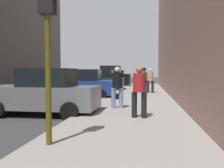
{
  "coord_description": "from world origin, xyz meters",
  "views": [
    {
      "loc": [
        6.49,
        -10.07,
        1.7
      ],
      "look_at": [
        4.64,
        3.77,
        0.96
      ],
      "focal_mm": 40.0,
      "sensor_mm": 36.0,
      "label": 1
    }
  ],
  "objects_px": {
    "duffel_bag": "(117,96)",
    "fire_hydrant": "(113,90)",
    "traffic_light": "(48,19)",
    "parked_gray_coupe": "(44,93)",
    "parked_black_suv": "(109,77)",
    "parked_dark_green_sedan": "(100,81)",
    "pedestrian_in_tan_coat": "(150,79)",
    "pedestrian_in_red_jacket": "(139,89)",
    "pedestrian_in_jeans": "(117,85)",
    "parked_blue_sedan": "(82,85)",
    "parked_silver_sedan": "(116,77)",
    "pedestrian_with_beanie": "(144,78)"
  },
  "relations": [
    {
      "from": "parked_black_suv",
      "to": "parked_dark_green_sedan",
      "type": "bearing_deg",
      "value": -90.0
    },
    {
      "from": "parked_gray_coupe",
      "to": "duffel_bag",
      "type": "relative_size",
      "value": 9.63
    },
    {
      "from": "parked_gray_coupe",
      "to": "pedestrian_in_jeans",
      "type": "bearing_deg",
      "value": 22.3
    },
    {
      "from": "parked_dark_green_sedan",
      "to": "pedestrian_in_red_jacket",
      "type": "height_order",
      "value": "pedestrian_in_red_jacket"
    },
    {
      "from": "traffic_light",
      "to": "pedestrian_with_beanie",
      "type": "relative_size",
      "value": 2.03
    },
    {
      "from": "parked_black_suv",
      "to": "fire_hydrant",
      "type": "xyz_separation_m",
      "value": [
        1.8,
        -10.9,
        -0.54
      ]
    },
    {
      "from": "parked_blue_sedan",
      "to": "traffic_light",
      "type": "height_order",
      "value": "traffic_light"
    },
    {
      "from": "duffel_bag",
      "to": "fire_hydrant",
      "type": "bearing_deg",
      "value": 103.24
    },
    {
      "from": "pedestrian_in_jeans",
      "to": "duffel_bag",
      "type": "xyz_separation_m",
      "value": [
        -0.39,
        3.37,
        -0.81
      ]
    },
    {
      "from": "traffic_light",
      "to": "pedestrian_in_jeans",
      "type": "height_order",
      "value": "traffic_light"
    },
    {
      "from": "pedestrian_in_red_jacket",
      "to": "pedestrian_with_beanie",
      "type": "bearing_deg",
      "value": 89.34
    },
    {
      "from": "parked_dark_green_sedan",
      "to": "parked_silver_sedan",
      "type": "height_order",
      "value": "same"
    },
    {
      "from": "parked_black_suv",
      "to": "parked_blue_sedan",
      "type": "bearing_deg",
      "value": -90.0
    },
    {
      "from": "parked_silver_sedan",
      "to": "pedestrian_in_tan_coat",
      "type": "distance_m",
      "value": 15.26
    },
    {
      "from": "fire_hydrant",
      "to": "traffic_light",
      "type": "relative_size",
      "value": 0.2
    },
    {
      "from": "parked_silver_sedan",
      "to": "duffel_bag",
      "type": "distance_m",
      "value": 18.91
    },
    {
      "from": "parked_silver_sedan",
      "to": "pedestrian_with_beanie",
      "type": "relative_size",
      "value": 2.38
    },
    {
      "from": "parked_blue_sedan",
      "to": "parked_silver_sedan",
      "type": "height_order",
      "value": "same"
    },
    {
      "from": "fire_hydrant",
      "to": "duffel_bag",
      "type": "xyz_separation_m",
      "value": [
        0.51,
        -2.16,
        -0.21
      ]
    },
    {
      "from": "parked_gray_coupe",
      "to": "parked_dark_green_sedan",
      "type": "bearing_deg",
      "value": 90.0
    },
    {
      "from": "duffel_bag",
      "to": "pedestrian_in_tan_coat",
      "type": "bearing_deg",
      "value": 65.26
    },
    {
      "from": "duffel_bag",
      "to": "parked_gray_coupe",
      "type": "bearing_deg",
      "value": -117.32
    },
    {
      "from": "pedestrian_in_red_jacket",
      "to": "parked_black_suv",
      "type": "bearing_deg",
      "value": 101.21
    },
    {
      "from": "parked_dark_green_sedan",
      "to": "pedestrian_in_jeans",
      "type": "bearing_deg",
      "value": -75.69
    },
    {
      "from": "traffic_light",
      "to": "duffel_bag",
      "type": "height_order",
      "value": "traffic_light"
    },
    {
      "from": "pedestrian_in_red_jacket",
      "to": "duffel_bag",
      "type": "xyz_separation_m",
      "value": [
        -1.34,
        5.37,
        -0.81
      ]
    },
    {
      "from": "fire_hydrant",
      "to": "pedestrian_in_red_jacket",
      "type": "relative_size",
      "value": 0.41
    },
    {
      "from": "parked_blue_sedan",
      "to": "pedestrian_in_red_jacket",
      "type": "distance_m",
      "value": 7.59
    },
    {
      "from": "parked_black_suv",
      "to": "fire_hydrant",
      "type": "relative_size",
      "value": 6.61
    },
    {
      "from": "parked_silver_sedan",
      "to": "pedestrian_in_red_jacket",
      "type": "distance_m",
      "value": 24.41
    },
    {
      "from": "pedestrian_in_tan_coat",
      "to": "parked_gray_coupe",
      "type": "bearing_deg",
      "value": -116.1
    },
    {
      "from": "parked_dark_green_sedan",
      "to": "pedestrian_in_tan_coat",
      "type": "distance_m",
      "value": 5.23
    },
    {
      "from": "traffic_light",
      "to": "pedestrian_with_beanie",
      "type": "xyz_separation_m",
      "value": [
        1.92,
        13.57,
        -1.62
      ]
    },
    {
      "from": "parked_black_suv",
      "to": "duffel_bag",
      "type": "distance_m",
      "value": 13.28
    },
    {
      "from": "parked_black_suv",
      "to": "traffic_light",
      "type": "bearing_deg",
      "value": -85.12
    },
    {
      "from": "parked_black_suv",
      "to": "duffel_bag",
      "type": "relative_size",
      "value": 10.57
    },
    {
      "from": "traffic_light",
      "to": "pedestrian_with_beanie",
      "type": "height_order",
      "value": "traffic_light"
    },
    {
      "from": "parked_silver_sedan",
      "to": "pedestrian_with_beanie",
      "type": "distance_m",
      "value": 14.34
    },
    {
      "from": "pedestrian_in_jeans",
      "to": "pedestrian_in_red_jacket",
      "type": "distance_m",
      "value": 2.22
    },
    {
      "from": "parked_dark_green_sedan",
      "to": "pedestrian_in_jeans",
      "type": "distance_m",
      "value": 10.92
    },
    {
      "from": "parked_dark_green_sedan",
      "to": "pedestrian_in_red_jacket",
      "type": "bearing_deg",
      "value": -73.81
    },
    {
      "from": "fire_hydrant",
      "to": "pedestrian_in_red_jacket",
      "type": "height_order",
      "value": "pedestrian_in_red_jacket"
    },
    {
      "from": "pedestrian_in_tan_coat",
      "to": "pedestrian_in_red_jacket",
      "type": "xyz_separation_m",
      "value": [
        -0.55,
        -9.47,
        0.0
      ]
    },
    {
      "from": "pedestrian_in_tan_coat",
      "to": "parked_blue_sedan",
      "type": "bearing_deg",
      "value": -146.12
    },
    {
      "from": "parked_dark_green_sedan",
      "to": "pedestrian_in_jeans",
      "type": "height_order",
      "value": "pedestrian_in_jeans"
    },
    {
      "from": "fire_hydrant",
      "to": "pedestrian_in_tan_coat",
      "type": "distance_m",
      "value": 3.14
    },
    {
      "from": "parked_dark_green_sedan",
      "to": "parked_black_suv",
      "type": "xyz_separation_m",
      "value": [
        -0.0,
        5.85,
        0.18
      ]
    },
    {
      "from": "pedestrian_in_tan_coat",
      "to": "parked_silver_sedan",
      "type": "bearing_deg",
      "value": 105.98
    },
    {
      "from": "traffic_light",
      "to": "pedestrian_with_beanie",
      "type": "bearing_deg",
      "value": 81.96
    },
    {
      "from": "traffic_light",
      "to": "parked_silver_sedan",
      "type": "bearing_deg",
      "value": 93.87
    }
  ]
}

